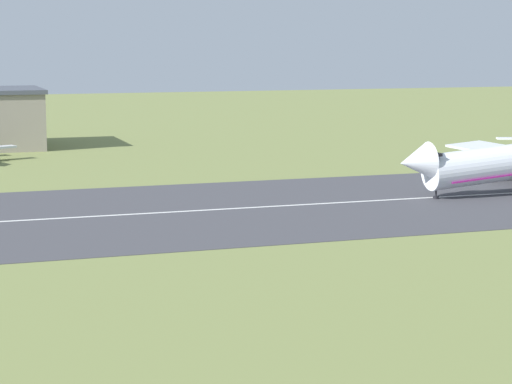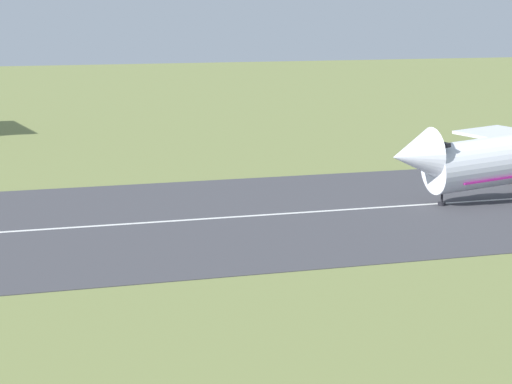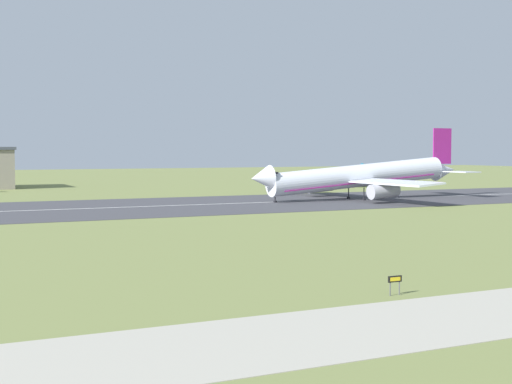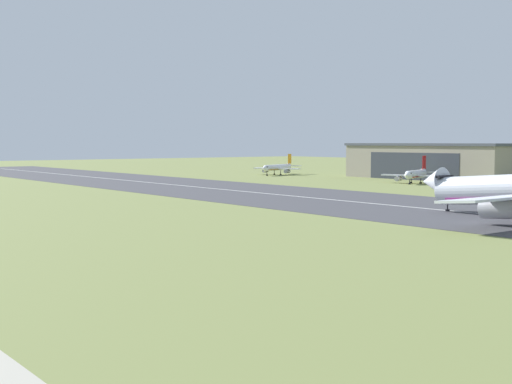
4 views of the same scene
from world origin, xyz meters
The scene contains 3 objects.
ground_plane centered at (0.00, 63.67, 0.00)m, with size 753.21×753.21×0.00m, color olive.
runway_strip centered at (0.00, 127.33, 0.03)m, with size 513.21×50.71×0.06m, color #3D3D42.
runway_centreline centered at (0.00, 127.33, 0.07)m, with size 461.89×0.70×0.01m, color silver.
Camera 1 is at (-29.69, -2.50, 23.02)m, focal length 70.00 mm.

